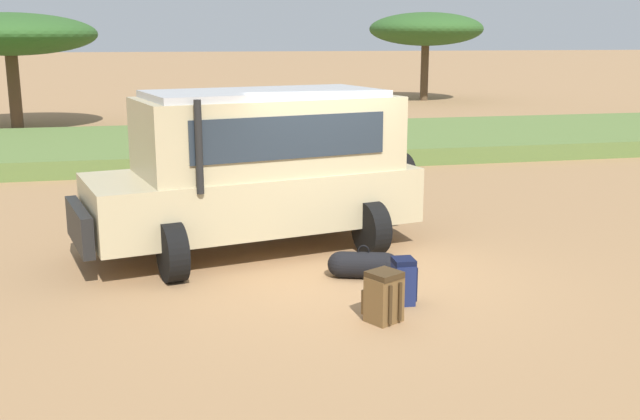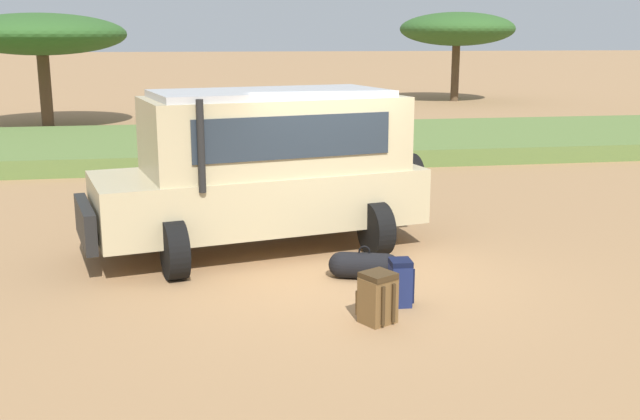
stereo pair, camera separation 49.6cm
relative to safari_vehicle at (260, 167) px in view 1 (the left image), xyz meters
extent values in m
plane|color=#9E754C|center=(0.98, -1.65, -1.29)|extent=(320.00, 320.00, 0.00)
cube|color=#5B7538|center=(0.98, 10.14, -1.07)|extent=(120.00, 7.00, 0.44)
cube|color=tan|center=(-0.11, -0.02, -0.47)|extent=(5.19, 2.91, 0.84)
cube|color=tan|center=(0.14, 0.03, 0.50)|extent=(4.12, 2.57, 1.10)
cube|color=#232D38|center=(-1.35, -0.30, 0.45)|extent=(0.39, 1.53, 0.77)
cube|color=#232D38|center=(0.33, -0.85, 0.55)|extent=(2.88, 0.67, 0.60)
cube|color=#232D38|center=(-0.06, 0.91, 0.55)|extent=(2.88, 0.67, 0.60)
cube|color=#B7B7B7|center=(0.09, 0.02, 1.10)|extent=(3.72, 2.41, 0.10)
cube|color=black|center=(-2.62, -0.57, -0.64)|extent=(0.50, 1.61, 0.56)
cylinder|color=black|center=(-0.98, -1.21, 0.50)|extent=(0.10, 0.10, 1.25)
cylinder|color=black|center=(-1.38, -1.30, -0.89)|extent=(0.45, 0.84, 0.80)
cylinder|color=black|center=(-1.80, 0.60, -0.89)|extent=(0.45, 0.84, 0.80)
cylinder|color=black|center=(1.59, -0.64, -0.89)|extent=(0.45, 0.84, 0.80)
cylinder|color=black|center=(1.17, 1.25, -0.89)|extent=(0.45, 0.84, 0.80)
cylinder|color=black|center=(2.42, 0.53, -0.32)|extent=(0.37, 0.77, 0.74)
cube|color=brown|center=(0.94, -3.33, -1.03)|extent=(0.47, 0.45, 0.54)
cube|color=brown|center=(0.84, -3.16, -1.09)|extent=(0.27, 0.20, 0.29)
cube|color=#3A2A16|center=(0.94, -3.33, -0.73)|extent=(0.46, 0.45, 0.07)
cylinder|color=#3A2A16|center=(0.95, -3.53, -1.03)|extent=(0.04, 0.04, 0.46)
cylinder|color=#3A2A16|center=(1.09, -3.45, -1.03)|extent=(0.04, 0.04, 0.46)
cube|color=navy|center=(1.35, -2.81, -1.04)|extent=(0.26, 0.32, 0.51)
cube|color=navy|center=(1.19, -2.80, -1.10)|extent=(0.09, 0.24, 0.28)
cube|color=black|center=(1.35, -2.81, -0.75)|extent=(0.27, 0.31, 0.07)
cylinder|color=black|center=(1.49, -2.88, -1.04)|extent=(0.04, 0.04, 0.43)
cylinder|color=black|center=(1.50, -2.74, -1.04)|extent=(0.04, 0.04, 0.43)
cylinder|color=black|center=(1.15, -1.74, -1.11)|extent=(0.71, 0.54, 0.36)
sphere|color=black|center=(0.85, -1.64, -1.11)|extent=(0.35, 0.35, 0.35)
sphere|color=black|center=(1.45, -1.83, -1.11)|extent=(0.35, 0.35, 0.35)
torus|color=black|center=(1.15, -1.74, -0.91)|extent=(0.16, 0.07, 0.16)
cylinder|color=brown|center=(-6.22, 17.33, 0.04)|extent=(0.43, 0.43, 2.68)
ellipsoid|color=#2D5623|center=(-6.22, 17.33, 2.01)|extent=(5.96, 6.48, 1.47)
cylinder|color=brown|center=(12.30, 25.73, 0.15)|extent=(0.40, 0.40, 2.88)
ellipsoid|color=#2D5623|center=(12.30, 25.73, 2.30)|extent=(5.72, 6.01, 1.67)
camera|label=1|loc=(-1.59, -11.12, 1.92)|focal=42.00mm
camera|label=2|loc=(-1.10, -11.21, 1.92)|focal=42.00mm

